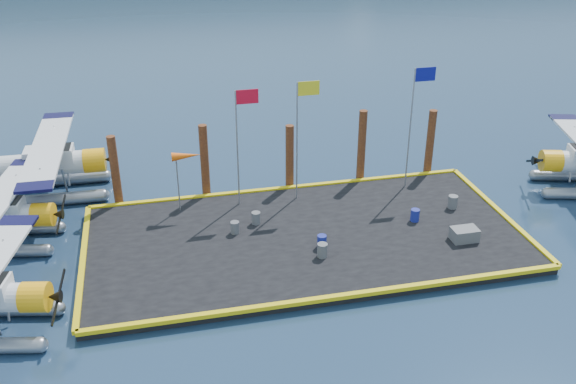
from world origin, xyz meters
name	(u,v)px	position (x,y,z in m)	size (l,w,h in m)	color
ground	(305,242)	(0.00, 0.00, 0.00)	(4000.00, 4000.00, 0.00)	#182A48
dock	(305,239)	(0.00, 0.00, 0.20)	(20.00, 10.00, 0.40)	black
dock_bumpers	(305,233)	(0.00, 0.00, 0.49)	(20.25, 10.25, 0.18)	#DBBD0C
seaplane_c	(43,168)	(-12.28, 7.76, 1.64)	(9.60, 10.57, 3.77)	gray
drum_0	(235,227)	(-3.16, 0.93, 0.69)	(0.41, 0.41, 0.58)	#505155
drum_1	(322,241)	(0.46, -1.19, 0.70)	(0.42, 0.42, 0.59)	navy
drum_2	(415,215)	(5.52, 0.15, 0.70)	(0.43, 0.43, 0.61)	navy
drum_3	(322,250)	(0.27, -1.97, 0.72)	(0.46, 0.46, 0.65)	#505155
drum_4	(453,202)	(7.89, 0.97, 0.73)	(0.47, 0.47, 0.66)	#505155
drum_5	(256,218)	(-2.04, 1.59, 0.70)	(0.43, 0.43, 0.60)	#505155
crate	(464,234)	(7.01, -2.06, 0.70)	(1.20, 0.80, 0.60)	#505155
flagpole_red	(241,130)	(-2.29, 3.80, 4.40)	(1.14, 0.08, 6.00)	gray
flagpole_yellow	(301,123)	(0.70, 3.80, 4.51)	(1.14, 0.08, 6.20)	gray
flagpole_blue	(415,110)	(6.70, 3.80, 4.69)	(1.14, 0.08, 6.50)	gray
windsock	(186,157)	(-5.03, 3.80, 3.23)	(1.40, 0.44, 3.12)	gray
piling_0	(115,173)	(-8.50, 5.40, 2.00)	(0.44, 0.44, 4.00)	#411F12
piling_1	(205,163)	(-4.00, 5.40, 2.10)	(0.44, 0.44, 4.20)	#411F12
piling_2	(290,159)	(0.50, 5.40, 1.90)	(0.44, 0.44, 3.80)	#411F12
piling_3	(362,148)	(4.50, 5.40, 2.15)	(0.44, 0.44, 4.30)	#411F12
piling_4	(430,145)	(8.50, 5.40, 2.00)	(0.44, 0.44, 4.00)	#411F12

